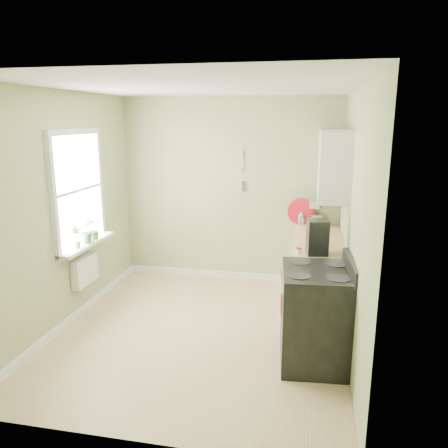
% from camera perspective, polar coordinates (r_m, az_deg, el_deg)
% --- Properties ---
extents(floor, '(3.20, 3.60, 0.02)m').
position_cam_1_polar(floor, '(5.18, -3.04, -13.97)').
color(floor, tan).
rests_on(floor, ground).
extents(ceiling, '(3.20, 3.60, 0.02)m').
position_cam_1_polar(ceiling, '(4.61, -3.49, 17.63)').
color(ceiling, white).
rests_on(ceiling, wall_back).
extents(wall_back, '(3.20, 0.02, 2.70)m').
position_cam_1_polar(wall_back, '(6.44, 0.76, 4.33)').
color(wall_back, '#9EA973').
rests_on(wall_back, floor).
extents(wall_left, '(0.02, 3.60, 2.70)m').
position_cam_1_polar(wall_left, '(5.34, -20.25, 1.56)').
color(wall_left, '#9EA973').
rests_on(wall_left, floor).
extents(wall_right, '(0.02, 3.60, 2.70)m').
position_cam_1_polar(wall_right, '(4.59, 16.63, -0.01)').
color(wall_right, '#9EA973').
rests_on(wall_right, floor).
extents(base_cabinets, '(0.60, 1.60, 0.87)m').
position_cam_1_polar(base_cabinets, '(5.78, 12.08, -6.42)').
color(base_cabinets, white).
rests_on(base_cabinets, floor).
extents(countertop, '(0.64, 1.60, 0.04)m').
position_cam_1_polar(countertop, '(5.65, 12.20, -2.07)').
color(countertop, '#DABD85').
rests_on(countertop, base_cabinets).
extents(upper_cabinets, '(0.35, 1.40, 0.80)m').
position_cam_1_polar(upper_cabinets, '(5.58, 14.08, 7.68)').
color(upper_cabinets, white).
rests_on(upper_cabinets, wall_right).
extents(window, '(0.06, 1.14, 1.44)m').
position_cam_1_polar(window, '(5.54, -18.59, 4.22)').
color(window, white).
rests_on(window, wall_left).
extents(window_sill, '(0.18, 1.14, 0.04)m').
position_cam_1_polar(window_sill, '(5.64, -17.43, -2.51)').
color(window_sill, white).
rests_on(window_sill, wall_left).
extents(radiator, '(0.12, 0.50, 0.35)m').
position_cam_1_polar(radiator, '(5.71, -17.70, -5.81)').
color(radiator, white).
rests_on(radiator, wall_left).
extents(wall_utensils, '(0.02, 0.14, 0.58)m').
position_cam_1_polar(wall_utensils, '(6.35, 2.50, 6.14)').
color(wall_utensils, '#DABD85').
rests_on(wall_utensils, wall_back).
extents(stove, '(0.76, 0.84, 1.09)m').
position_cam_1_polar(stove, '(4.49, 11.99, -11.64)').
color(stove, black).
rests_on(stove, floor).
extents(stand_mixer, '(0.26, 0.36, 0.41)m').
position_cam_1_polar(stand_mixer, '(6.32, 11.98, 1.39)').
color(stand_mixer, '#B2B2B7').
rests_on(stand_mixer, countertop).
extents(kettle, '(0.18, 0.10, 0.18)m').
position_cam_1_polar(kettle, '(6.32, 10.00, 0.71)').
color(kettle, silver).
rests_on(kettle, countertop).
extents(coffee_maker, '(0.26, 0.28, 0.39)m').
position_cam_1_polar(coffee_maker, '(4.96, 12.05, -1.77)').
color(coffee_maker, black).
rests_on(coffee_maker, countertop).
extents(red_tray, '(0.39, 0.11, 0.38)m').
position_cam_1_polar(red_tray, '(6.30, 10.04, 1.62)').
color(red_tray, maroon).
rests_on(red_tray, countertop).
extents(jar, '(0.07, 0.07, 0.07)m').
position_cam_1_polar(jar, '(4.96, 9.72, -3.46)').
color(jar, beige).
rests_on(jar, countertop).
extents(plant_a, '(0.17, 0.17, 0.28)m').
position_cam_1_polar(plant_a, '(5.39, -18.72, -1.61)').
color(plant_a, '#406831').
rests_on(plant_a, window_sill).
extents(plant_b, '(0.20, 0.22, 0.32)m').
position_cam_1_polar(plant_b, '(5.58, -17.56, -0.80)').
color(plant_b, '#406831').
rests_on(plant_b, window_sill).
extents(plant_c, '(0.20, 0.20, 0.26)m').
position_cam_1_polar(plant_c, '(5.73, -16.72, -0.64)').
color(plant_c, '#406831').
rests_on(plant_c, window_sill).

